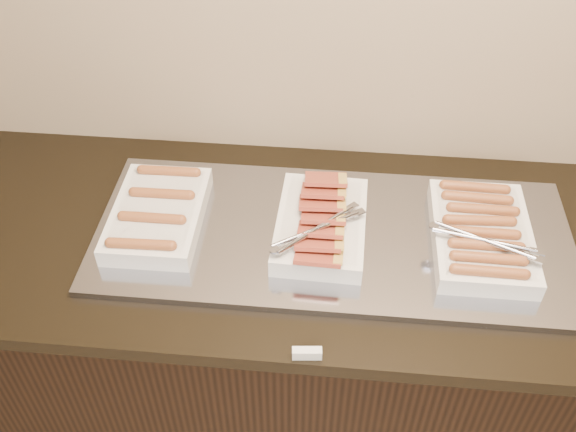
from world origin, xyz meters
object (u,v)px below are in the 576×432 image
object	(u,v)px
dish_left	(158,214)
dish_center	(321,224)
dish_right	(482,235)
counter	(317,342)
warming_tray	(333,236)

from	to	relation	value
dish_left	dish_center	distance (m)	0.41
dish_left	dish_right	distance (m)	0.81
counter	dish_center	bearing A→B (deg)	-142.69
dish_right	dish_center	bearing A→B (deg)	-179.89
warming_tray	dish_center	size ratio (longest dim) A/B	3.43
dish_left	dish_center	bearing A→B (deg)	-1.18
warming_tray	dish_left	bearing A→B (deg)	180.00
dish_left	dish_right	bearing A→B (deg)	-0.82
dish_center	dish_right	bearing A→B (deg)	1.82
dish_center	dish_right	size ratio (longest dim) A/B	0.99
dish_center	dish_right	xyz separation A→B (m)	(0.39, 0.00, -0.00)
counter	dish_left	xyz separation A→B (m)	(-0.42, 0.00, 0.50)
dish_center	counter	bearing A→B (deg)	39.04
counter	dish_center	distance (m)	0.50
warming_tray	dish_center	xyz separation A→B (m)	(-0.03, -0.00, 0.04)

